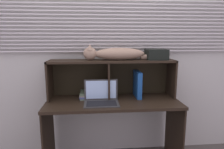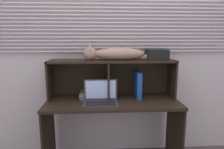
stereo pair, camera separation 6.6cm
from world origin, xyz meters
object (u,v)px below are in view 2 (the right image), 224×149
(binder_upright, at_px, (138,84))
(storage_box, at_px, (157,55))
(cat, at_px, (116,54))
(laptop, at_px, (101,98))
(book_stack, at_px, (87,94))

(binder_upright, bearing_deg, storage_box, 0.00)
(cat, relative_size, laptop, 2.57)
(laptop, height_order, book_stack, laptop)
(laptop, xyz_separation_m, book_stack, (-0.16, 0.19, -0.01))
(binder_upright, relative_size, storage_box, 1.29)
(laptop, height_order, storage_box, storage_box)
(binder_upright, height_order, book_stack, binder_upright)
(cat, relative_size, book_stack, 4.10)
(book_stack, xyz_separation_m, storage_box, (0.78, 0.00, 0.45))
(binder_upright, xyz_separation_m, book_stack, (-0.57, -0.00, -0.11))
(cat, relative_size, storage_box, 4.01)
(cat, bearing_deg, binder_upright, -0.00)
(laptop, relative_size, book_stack, 1.60)
(cat, bearing_deg, storage_box, -0.00)
(book_stack, bearing_deg, cat, 0.16)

